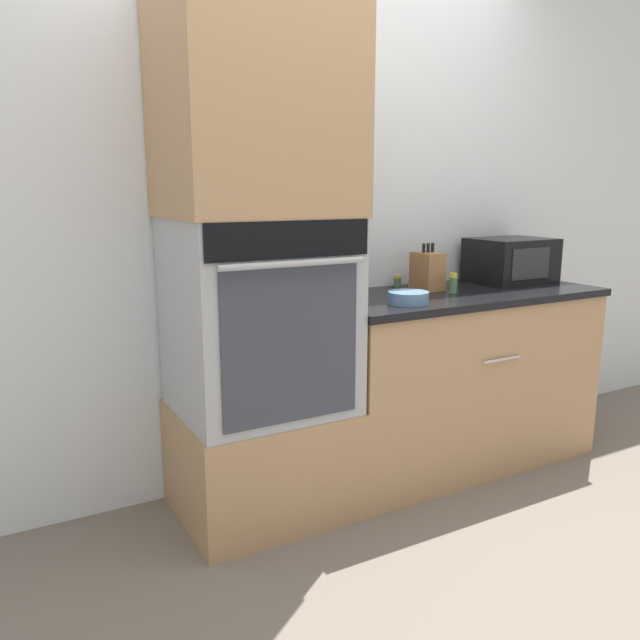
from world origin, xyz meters
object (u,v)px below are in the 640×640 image
object	(u,v)px
wall_oven	(259,315)
microwave	(511,260)
bowl	(408,298)
knife_block	(427,271)
condiment_jar_mid	(453,283)
condiment_jar_far	(436,273)
condiment_jar_near	(397,281)

from	to	relation	value
wall_oven	microwave	xyz separation A→B (m)	(1.50, 0.10, 0.13)
microwave	bowl	distance (m)	0.91
knife_block	condiment_jar_mid	distance (m)	0.15
knife_block	bowl	distance (m)	0.42
knife_block	condiment_jar_mid	xyz separation A→B (m)	(0.05, -0.14, -0.05)
wall_oven	condiment_jar_far	distance (m)	1.15
wall_oven	condiment_jar_mid	distance (m)	1.00
wall_oven	condiment_jar_mid	world-z (taller)	wall_oven
bowl	condiment_jar_mid	world-z (taller)	condiment_jar_mid
wall_oven	condiment_jar_mid	size ratio (longest dim) A/B	8.20
condiment_jar_mid	microwave	bearing A→B (deg)	14.34
wall_oven	condiment_jar_mid	xyz separation A→B (m)	(1.00, -0.03, 0.06)
knife_block	condiment_jar_mid	world-z (taller)	knife_block
microwave	bowl	xyz separation A→B (m)	(-0.87, -0.25, -0.09)
wall_oven	condiment_jar_far	xyz separation A→B (m)	(1.12, 0.25, 0.07)
microwave	bowl	world-z (taller)	microwave
condiment_jar_near	bowl	bearing A→B (deg)	-120.31
microwave	condiment_jar_far	bearing A→B (deg)	158.27
microwave	condiment_jar_near	size ratio (longest dim) A/B	6.80
bowl	condiment_jar_far	size ratio (longest dim) A/B	1.58
wall_oven	microwave	distance (m)	1.51
bowl	condiment_jar_mid	bearing A→B (deg)	19.19
knife_block	condiment_jar_far	distance (m)	0.23
condiment_jar_mid	wall_oven	bearing A→B (deg)	178.54
microwave	knife_block	distance (m)	0.55
microwave	knife_block	xyz separation A→B (m)	(-0.55, 0.01, -0.02)
microwave	bowl	size ratio (longest dim) A/B	2.33
condiment_jar_mid	bowl	bearing A→B (deg)	-160.81
condiment_jar_near	condiment_jar_far	world-z (taller)	condiment_jar_far
bowl	knife_block	bearing A→B (deg)	40.09
condiment_jar_near	condiment_jar_far	bearing A→B (deg)	0.02
microwave	condiment_jar_mid	size ratio (longest dim) A/B	4.31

